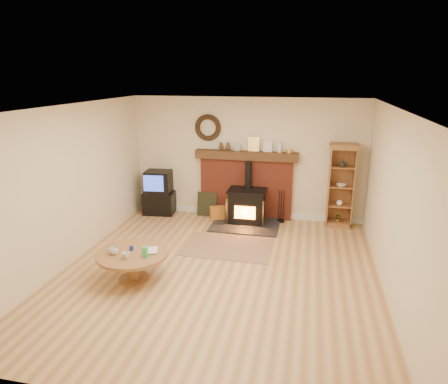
% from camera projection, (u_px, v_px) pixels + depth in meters
% --- Properties ---
extents(ground, '(5.50, 5.50, 0.00)m').
position_uv_depth(ground, '(219.00, 272.00, 6.40)').
color(ground, '#A87446').
rests_on(ground, ground).
extents(room_shell, '(5.02, 5.52, 2.61)m').
position_uv_depth(room_shell, '(218.00, 167.00, 6.01)').
color(room_shell, beige).
rests_on(room_shell, ground).
extents(chimney_breast, '(2.20, 0.22, 1.78)m').
position_uv_depth(chimney_breast, '(246.00, 182.00, 8.67)').
color(chimney_breast, '#943925').
rests_on(chimney_breast, ground).
extents(wood_stove, '(1.40, 1.00, 1.29)m').
position_uv_depth(wood_stove, '(247.00, 207.00, 8.41)').
color(wood_stove, black).
rests_on(wood_stove, ground).
extents(area_rug, '(1.60, 1.11, 0.01)m').
position_uv_depth(area_rug, '(228.00, 247.00, 7.33)').
color(area_rug, brown).
rests_on(area_rug, ground).
extents(tv_unit, '(0.71, 0.53, 0.99)m').
position_uv_depth(tv_unit, '(159.00, 193.00, 8.98)').
color(tv_unit, black).
rests_on(tv_unit, ground).
extents(curio_cabinet, '(0.56, 0.40, 1.73)m').
position_uv_depth(curio_cabinet, '(341.00, 185.00, 8.14)').
color(curio_cabinet, brown).
rests_on(curio_cabinet, ground).
extents(firelog_box, '(0.50, 0.42, 0.27)m').
position_uv_depth(firelog_box, '(220.00, 213.00, 8.72)').
color(firelog_box, yellow).
rests_on(firelog_box, ground).
extents(leaning_painting, '(0.45, 0.12, 0.53)m').
position_uv_depth(leaning_painting, '(207.00, 204.00, 8.89)').
color(leaning_painting, black).
rests_on(leaning_painting, ground).
extents(fire_tools, '(0.16, 0.16, 0.70)m').
position_uv_depth(fire_tools, '(281.00, 216.00, 8.55)').
color(fire_tools, black).
rests_on(fire_tools, ground).
extents(coffee_table, '(1.09, 1.09, 0.62)m').
position_uv_depth(coffee_table, '(133.00, 258.00, 6.07)').
color(coffee_table, brown).
rests_on(coffee_table, ground).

